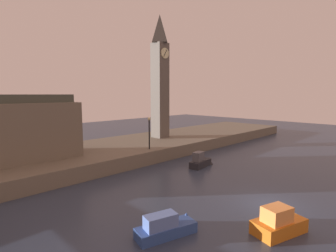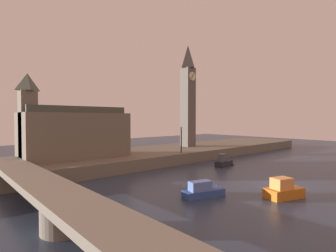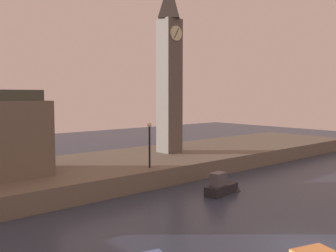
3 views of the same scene
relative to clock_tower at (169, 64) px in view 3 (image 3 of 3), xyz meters
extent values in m
plane|color=#2D384C|center=(-8.75, -20.57, -10.59)|extent=(120.00, 120.00, 0.00)
cube|color=#6B6051|center=(-8.75, -0.57, -9.84)|extent=(70.00, 12.00, 1.50)
cube|color=#5B544C|center=(0.00, 0.00, -2.29)|extent=(1.94, 1.94, 13.60)
cylinder|color=beige|center=(0.00, -1.03, 3.00)|extent=(1.48, 0.12, 1.48)
cube|color=black|center=(0.00, -1.10, 3.00)|extent=(0.64, 0.04, 1.06)
cylinder|color=black|center=(-6.76, -5.29, -7.41)|extent=(0.16, 0.16, 3.36)
sphere|color=#F2E099|center=(-6.76, -5.29, -5.55)|extent=(0.36, 0.36, 0.36)
cube|color=#232328|center=(-4.30, -10.88, -10.23)|extent=(3.12, 1.59, 0.72)
cube|color=#515156|center=(-4.65, -10.88, -9.38)|extent=(1.35, 0.98, 0.97)
cone|color=#232328|center=(-2.80, -10.88, -10.19)|extent=(1.17, 1.17, 0.75)
camera|label=1|loc=(-26.61, -28.07, -2.72)|focal=28.15mm
camera|label=2|loc=(-32.96, -32.15, -4.24)|focal=28.20mm
camera|label=3|loc=(-25.48, -29.21, -3.11)|focal=40.14mm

